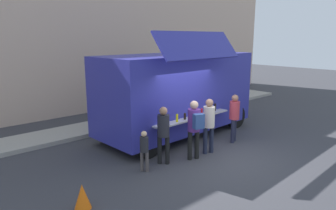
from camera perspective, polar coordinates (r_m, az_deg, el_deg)
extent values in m
plane|color=#38383D|center=(9.65, 8.04, -9.46)|extent=(60.00, 60.00, 0.00)
cube|color=#9E998E|center=(11.85, -21.83, -5.69)|extent=(28.00, 1.60, 0.15)
cube|color=beige|center=(15.35, -24.69, 13.05)|extent=(32.00, 2.40, 8.09)
cube|color=#2D2F98|center=(11.34, 1.66, 2.58)|extent=(6.14, 2.61, 2.68)
cube|color=#2D2F98|center=(9.71, 5.69, 10.94)|extent=(3.35, 0.81, 0.85)
cube|color=black|center=(10.09, 3.87, 3.19)|extent=(3.17, 0.22, 1.21)
cube|color=#B7B7BC|center=(10.15, 4.69, -2.37)|extent=(3.34, 0.47, 0.05)
cylinder|color=black|center=(9.25, -0.18, -3.01)|extent=(0.07, 0.07, 0.19)
cylinder|color=yellow|center=(9.52, 1.67, -2.40)|extent=(0.07, 0.07, 0.25)
cylinder|color=black|center=(9.82, 3.15, -2.10)|extent=(0.08, 0.08, 0.20)
cylinder|color=white|center=(10.10, 4.73, -1.70)|extent=(0.07, 0.07, 0.20)
cylinder|color=red|center=(10.42, 6.25, -1.23)|extent=(0.07, 0.07, 0.22)
cylinder|color=silver|center=(10.73, 7.52, -0.85)|extent=(0.07, 0.07, 0.23)
cylinder|color=black|center=(11.08, 8.70, -0.40)|extent=(0.07, 0.07, 0.26)
cube|color=black|center=(13.55, 10.56, 6.04)|extent=(0.16, 2.03, 1.18)
cylinder|color=black|center=(13.96, 5.26, -0.59)|extent=(0.90, 0.28, 0.90)
cylinder|color=black|center=(12.74, 12.37, -2.10)|extent=(0.90, 0.28, 0.90)
cylinder|color=black|center=(10.97, -10.91, -4.38)|extent=(0.90, 0.28, 0.90)
cylinder|color=black|center=(9.36, -3.84, -7.11)|extent=(0.90, 0.28, 0.90)
cone|color=orange|center=(7.05, -15.54, -15.98)|extent=(0.36, 0.36, 0.55)
cylinder|color=#2D6339|center=(15.73, 5.61, 1.00)|extent=(0.60, 0.60, 0.96)
cylinder|color=#1F2439|center=(9.74, 6.90, -6.54)|extent=(0.14, 0.14, 0.86)
cylinder|color=#1F2439|center=(9.85, 8.04, -6.34)|extent=(0.14, 0.14, 0.86)
cylinder|color=beige|center=(9.58, 7.60, -2.19)|extent=(0.35, 0.35, 0.65)
sphere|color=#966A55|center=(9.48, 7.68, 0.41)|extent=(0.24, 0.24, 0.24)
cylinder|color=black|center=(9.23, 4.08, -7.48)|extent=(0.14, 0.14, 0.88)
cylinder|color=black|center=(9.34, 5.36, -7.27)|extent=(0.14, 0.14, 0.88)
cylinder|color=#5D2D81|center=(9.06, 4.81, -2.79)|extent=(0.36, 0.36, 0.66)
sphere|color=#D2A78A|center=(8.95, 4.86, 0.02)|extent=(0.25, 0.25, 0.25)
cube|color=#2D4986|center=(8.81, 5.68, -3.01)|extent=(0.34, 0.27, 0.43)
cylinder|color=black|center=(8.95, -1.56, -8.29)|extent=(0.13, 0.13, 0.83)
cylinder|color=black|center=(8.92, -0.13, -8.34)|extent=(0.13, 0.13, 0.83)
cylinder|color=#23232A|center=(8.70, -0.86, -3.85)|extent=(0.34, 0.34, 0.62)
sphere|color=#A07051|center=(8.59, -0.87, -1.11)|extent=(0.23, 0.23, 0.23)
cylinder|color=#1F2136|center=(10.87, 11.88, -4.79)|extent=(0.13, 0.13, 0.82)
cylinder|color=#1F2136|center=(11.08, 12.17, -4.48)|extent=(0.13, 0.13, 0.82)
cylinder|color=#B43641|center=(10.79, 12.20, -0.95)|extent=(0.34, 0.34, 0.62)
sphere|color=#9C6A52|center=(10.70, 12.30, 1.27)|extent=(0.23, 0.23, 0.23)
cylinder|color=#4D4645|center=(8.55, -4.85, -10.30)|extent=(0.09, 0.09, 0.56)
cylinder|color=#4D4645|center=(8.50, -3.89, -10.42)|extent=(0.09, 0.09, 0.56)
cylinder|color=#242429|center=(8.34, -4.43, -7.24)|extent=(0.23, 0.23, 0.42)
sphere|color=#D9B084|center=(8.25, -4.46, -5.34)|extent=(0.16, 0.16, 0.16)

